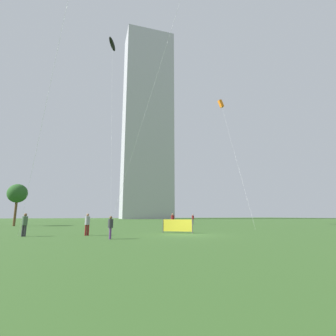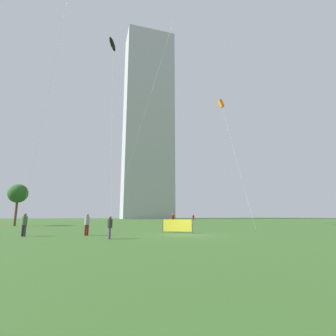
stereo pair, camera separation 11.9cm
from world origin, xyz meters
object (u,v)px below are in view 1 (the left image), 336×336
person_standing_3 (173,220)px  person_standing_4 (25,223)px  event_banner (177,225)px  distant_highrise_0 (147,122)px  kite_flying_3 (221,104)px  kite_flying_0 (112,44)px  person_standing_2 (193,218)px  person_standing_0 (111,226)px  park_tree_0 (17,194)px  person_standing_1 (87,223)px

person_standing_3 → person_standing_4: person_standing_3 is taller
event_banner → distant_highrise_0: bearing=75.3°
person_standing_4 → distant_highrise_0: (37.52, 94.67, 47.83)m
person_standing_4 → kite_flying_3: (25.95, 11.27, 19.21)m
kite_flying_0 → distant_highrise_0: 84.18m
kite_flying_3 → distant_highrise_0: bearing=82.1°
person_standing_4 → distant_highrise_0: distant_highrise_0 is taller
person_standing_3 → kite_flying_0: bearing=-60.2°
person_standing_2 → person_standing_4: size_ratio=1.03×
person_standing_0 → kite_flying_0: (2.37, 22.30, 30.42)m
person_standing_2 → person_standing_3: size_ratio=0.97×
person_standing_3 → kite_flying_0: 32.84m
person_standing_2 → event_banner: 24.09m
person_standing_0 → park_tree_0: size_ratio=0.24×
person_standing_2 → kite_flying_3: 21.09m
park_tree_0 → distant_highrise_0: (42.07, 72.41, 43.94)m
person_standing_0 → person_standing_4: person_standing_4 is taller
person_standing_0 → event_banner: person_standing_0 is taller
person_standing_2 → park_tree_0: bearing=-50.2°
person_standing_1 → person_standing_4: (-4.55, 0.77, 0.01)m
person_standing_0 → kite_flying_3: bearing=-37.9°
person_standing_0 → person_standing_3: (9.38, 11.58, 0.18)m
person_standing_3 → kite_flying_0: size_ratio=0.06×
person_standing_2 → distant_highrise_0: size_ratio=0.02×
person_standing_2 → kite_flying_3: (1.33, -8.66, 19.18)m
distant_highrise_0 → person_standing_3: bearing=-99.7°
person_standing_0 → park_tree_0: (-10.38, 26.82, 4.01)m
kite_flying_0 → person_standing_2: bearing=7.6°
park_tree_0 → distant_highrise_0: 94.57m
person_standing_4 → kite_flying_0: 36.05m
person_standing_2 → person_standing_3: (-9.41, -12.91, 0.03)m
person_standing_0 → park_tree_0: 29.04m
person_standing_1 → person_standing_2: bearing=43.2°
kite_flying_3 → park_tree_0: size_ratio=3.29×
person_standing_4 → distant_highrise_0: size_ratio=0.02×
park_tree_0 → event_banner: park_tree_0 is taller
park_tree_0 → distant_highrise_0: bearing=59.8°
person_standing_3 → person_standing_1: bearing=32.7°
distant_highrise_0 → event_banner: (-25.09, -95.52, -48.16)m
person_standing_0 → person_standing_4: (-5.83, 4.57, 0.12)m
kite_flying_3 → distant_highrise_0: size_ratio=0.22×
person_standing_4 → person_standing_2: bearing=-126.2°
kite_flying_3 → person_standing_0: bearing=-141.8°
park_tree_0 → event_banner: bearing=-53.7°
person_standing_4 → event_banner: size_ratio=0.75×
event_banner → kite_flying_0: bearing=102.8°
kite_flying_0 → kite_flying_3: kite_flying_0 is taller
person_standing_2 → person_standing_1: bearing=0.2°
person_standing_3 → event_banner: (-2.78, -7.87, -0.39)m
person_standing_0 → kite_flying_0: 37.79m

